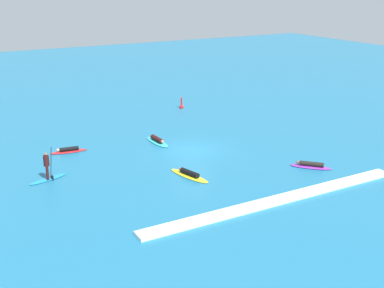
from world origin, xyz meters
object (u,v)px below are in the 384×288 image
(surfer_on_yellow_board, at_px, (189,174))
(surfer_on_purple_board, at_px, (311,165))
(marker_buoy, at_px, (182,106))
(surfer_on_red_board, at_px, (68,150))
(surfer_on_blue_board, at_px, (47,171))
(surfer_on_teal_board, at_px, (157,141))

(surfer_on_yellow_board, xyz_separation_m, surfer_on_purple_board, (7.71, -2.55, 0.00))
(marker_buoy, bearing_deg, surfer_on_red_board, -150.99)
(surfer_on_yellow_board, relative_size, surfer_on_purple_board, 1.36)
(surfer_on_purple_board, bearing_deg, surfer_on_yellow_board, 28.62)
(surfer_on_red_board, distance_m, surfer_on_blue_board, 5.13)
(surfer_on_teal_board, bearing_deg, marker_buoy, 139.22)
(surfer_on_yellow_board, bearing_deg, marker_buoy, -41.29)
(surfer_on_purple_board, height_order, surfer_on_red_board, surfer_on_purple_board)
(surfer_on_yellow_board, bearing_deg, surfer_on_blue_board, 49.41)
(surfer_on_purple_board, relative_size, surfer_on_blue_board, 0.93)
(surfer_on_purple_board, xyz_separation_m, marker_buoy, (0.00, 18.01, 0.07))
(surfer_on_purple_board, xyz_separation_m, surfer_on_red_board, (-13.04, 10.79, -0.01))
(surfer_on_red_board, xyz_separation_m, surfer_on_blue_board, (-2.53, -4.44, 0.43))
(surfer_on_yellow_board, distance_m, surfer_on_red_board, 9.81)
(surfer_on_blue_board, relative_size, marker_buoy, 2.31)
(surfer_on_blue_board, height_order, surfer_on_teal_board, surfer_on_blue_board)
(surfer_on_purple_board, distance_m, surfer_on_blue_board, 16.82)
(surfer_on_red_board, xyz_separation_m, marker_buoy, (13.04, 7.23, 0.08))
(surfer_on_yellow_board, bearing_deg, surfer_on_red_board, 18.09)
(surfer_on_yellow_board, bearing_deg, surfer_on_teal_board, -24.04)
(surfer_on_red_board, bearing_deg, surfer_on_blue_board, 67.16)
(surfer_on_yellow_board, bearing_deg, surfer_on_purple_board, -123.07)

